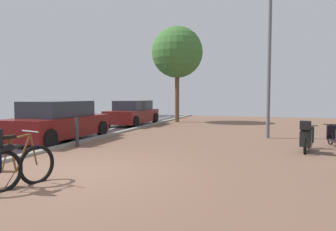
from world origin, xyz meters
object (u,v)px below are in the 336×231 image
at_px(parked_car_far, 133,113).
at_px(lamp_post, 269,51).
at_px(scooter_mid, 306,137).
at_px(parked_car_near, 59,122).
at_px(street_tree, 177,52).
at_px(bollard_far, 77,132).
at_px(bicycle_foreground, 16,165).

distance_m(parked_car_far, lamp_post, 8.60).
bearing_deg(scooter_mid, parked_car_near, -178.72).
bearing_deg(street_tree, bollard_far, -92.35).
height_order(parked_car_near, lamp_post, lamp_post).
height_order(parked_car_near, bollard_far, parked_car_near).
bearing_deg(bollard_far, street_tree, 87.65).
bearing_deg(scooter_mid, bicycle_foreground, -134.35).
bearing_deg(scooter_mid, parked_car_far, 142.90).
relative_size(bicycle_foreground, parked_car_near, 0.33).
bearing_deg(scooter_mid, street_tree, 126.10).
height_order(street_tree, bollard_far, street_tree).
xyz_separation_m(scooter_mid, lamp_post, (-1.11, 2.91, 2.95)).
relative_size(bicycle_foreground, lamp_post, 0.23).
xyz_separation_m(lamp_post, bollard_far, (-5.94, -4.08, -2.92)).
distance_m(parked_car_near, street_tree, 10.15).
distance_m(parked_car_near, parked_car_far, 6.60).
relative_size(scooter_mid, lamp_post, 0.27).
bearing_deg(street_tree, lamp_post, -48.20).
bearing_deg(bollard_far, bicycle_foreground, -69.13).
bearing_deg(bollard_far, parked_car_far, 100.63).
relative_size(street_tree, bollard_far, 6.33).
relative_size(scooter_mid, parked_car_near, 0.38).
distance_m(scooter_mid, parked_car_far, 10.63).
bearing_deg(lamp_post, bollard_far, -145.50).
relative_size(parked_car_far, bollard_far, 4.24).
bearing_deg(bicycle_foreground, scooter_mid, 45.65).
distance_m(parked_car_far, bollard_far, 7.71).
height_order(scooter_mid, lamp_post, lamp_post).
bearing_deg(parked_car_far, street_tree, 55.51).
bearing_deg(bicycle_foreground, street_tree, 94.84).
xyz_separation_m(street_tree, bollard_far, (-0.42, -10.26, -3.89)).
height_order(parked_car_far, street_tree, street_tree).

